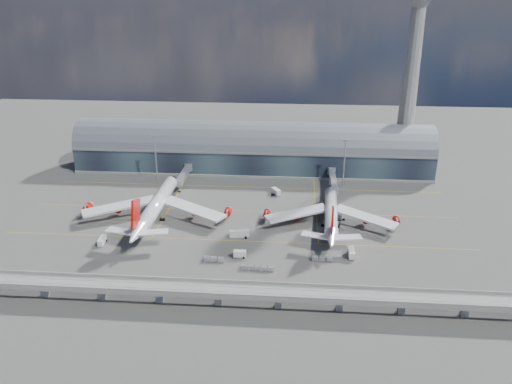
# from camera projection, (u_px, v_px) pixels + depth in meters

# --- Properties ---
(ground) EXTENTS (500.00, 500.00, 0.00)m
(ground) POSITION_uv_depth(u_px,v_px,m) (237.00, 230.00, 217.53)
(ground) COLOR #474744
(ground) RESTS_ON ground
(taxi_lines) EXTENTS (200.00, 80.12, 0.01)m
(taxi_lines) POSITION_uv_depth(u_px,v_px,m) (242.00, 209.00, 237.86)
(taxi_lines) COLOR gold
(taxi_lines) RESTS_ON ground
(terminal) EXTENTS (200.00, 30.00, 28.00)m
(terminal) POSITION_uv_depth(u_px,v_px,m) (252.00, 150.00, 284.90)
(terminal) COLOR #1E2532
(terminal) RESTS_ON ground
(control_tower) EXTENTS (19.00, 19.00, 103.00)m
(control_tower) POSITION_uv_depth(u_px,v_px,m) (410.00, 80.00, 267.78)
(control_tower) COLOR gray
(control_tower) RESTS_ON ground
(guideway) EXTENTS (220.00, 8.50, 7.20)m
(guideway) POSITION_uv_depth(u_px,v_px,m) (218.00, 291.00, 164.90)
(guideway) COLOR gray
(guideway) RESTS_ON ground
(floodlight_mast_left) EXTENTS (3.00, 0.70, 25.70)m
(floodlight_mast_left) POSITION_uv_depth(u_px,v_px,m) (156.00, 157.00, 266.53)
(floodlight_mast_left) COLOR gray
(floodlight_mast_left) RESTS_ON ground
(floodlight_mast_right) EXTENTS (3.00, 0.70, 25.70)m
(floodlight_mast_right) POSITION_uv_depth(u_px,v_px,m) (344.00, 162.00, 259.22)
(floodlight_mast_right) COLOR gray
(floodlight_mast_right) RESTS_ON ground
(airliner_left) EXTENTS (68.66, 72.07, 22.03)m
(airliner_left) POSITION_uv_depth(u_px,v_px,m) (155.00, 206.00, 225.39)
(airliner_left) COLOR white
(airliner_left) RESTS_ON ground
(airliner_right) EXTENTS (60.41, 63.14, 20.03)m
(airliner_right) POSITION_uv_depth(u_px,v_px,m) (331.00, 214.00, 220.16)
(airliner_right) COLOR white
(airliner_right) RESTS_ON ground
(jet_bridge_left) EXTENTS (4.40, 28.00, 7.25)m
(jet_bridge_left) POSITION_uv_depth(u_px,v_px,m) (184.00, 174.00, 266.93)
(jet_bridge_left) COLOR gray
(jet_bridge_left) RESTS_ON ground
(jet_bridge_right) EXTENTS (4.40, 32.00, 7.25)m
(jet_bridge_right) POSITION_uv_depth(u_px,v_px,m) (333.00, 179.00, 259.37)
(jet_bridge_right) COLOR gray
(jet_bridge_right) RESTS_ON ground
(service_truck_0) EXTENTS (2.62, 6.45, 2.61)m
(service_truck_0) POSITION_uv_depth(u_px,v_px,m) (102.00, 241.00, 205.48)
(service_truck_0) COLOR silver
(service_truck_0) RESTS_ON ground
(service_truck_1) EXTENTS (4.99, 2.60, 2.85)m
(service_truck_1) POSITION_uv_depth(u_px,v_px,m) (240.00, 254.00, 195.25)
(service_truck_1) COLOR silver
(service_truck_1) RESTS_ON ground
(service_truck_2) EXTENTS (8.69, 3.83, 3.04)m
(service_truck_2) POSITION_uv_depth(u_px,v_px,m) (239.00, 234.00, 210.68)
(service_truck_2) COLOR silver
(service_truck_2) RESTS_ON ground
(service_truck_3) EXTENTS (2.68, 6.36, 3.07)m
(service_truck_3) POSITION_uv_depth(u_px,v_px,m) (351.00, 253.00, 195.56)
(service_truck_3) COLOR silver
(service_truck_3) RESTS_ON ground
(service_truck_4) EXTENTS (3.60, 4.94, 2.61)m
(service_truck_4) POSITION_uv_depth(u_px,v_px,m) (341.00, 216.00, 227.40)
(service_truck_4) COLOR silver
(service_truck_4) RESTS_ON ground
(service_truck_5) EXTENTS (5.27, 6.48, 2.98)m
(service_truck_5) POSITION_uv_depth(u_px,v_px,m) (276.00, 192.00, 253.79)
(service_truck_5) COLOR silver
(service_truck_5) RESTS_ON ground
(cargo_train_0) EXTENTS (8.42, 2.41, 1.86)m
(cargo_train_0) POSITION_uv_depth(u_px,v_px,m) (214.00, 259.00, 192.29)
(cargo_train_0) COLOR gray
(cargo_train_0) RESTS_ON ground
(cargo_train_1) EXTENTS (12.55, 2.27, 1.66)m
(cargo_train_1) POSITION_uv_depth(u_px,v_px,m) (258.00, 268.00, 186.57)
(cargo_train_1) COLOR gray
(cargo_train_1) RESTS_ON ground
(cargo_train_2) EXTENTS (8.28, 2.39, 1.83)m
(cargo_train_2) POSITION_uv_depth(u_px,v_px,m) (322.00, 259.00, 192.77)
(cargo_train_2) COLOR gray
(cargo_train_2) RESTS_ON ground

